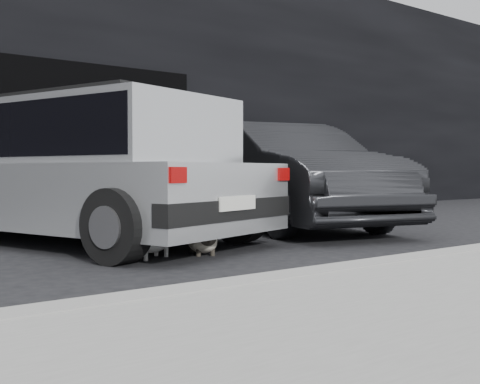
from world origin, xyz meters
TOP-DOWN VIEW (x-y plane):
  - ground at (0.00, 0.00)m, footprint 80.00×80.00m
  - building_facade at (1.00, 6.00)m, footprint 34.00×4.00m
  - garage_opening at (1.00, 3.99)m, footprint 4.00×0.10m
  - curb at (1.00, -2.60)m, footprint 18.00×0.25m
  - silver_hatchback at (-0.35, 0.78)m, footprint 3.16×4.70m
  - second_car at (2.59, 0.81)m, footprint 2.63×4.78m
  - cat_siamese at (0.14, -0.81)m, footprint 0.46×0.77m
  - cat_white at (-0.34, -0.71)m, footprint 0.67×0.39m

SIDE VIEW (x-z plane):
  - ground at x=0.00m, z-range 0.00..0.00m
  - curb at x=1.00m, z-range 0.00..0.12m
  - cat_siamese at x=0.14m, z-range -0.01..0.27m
  - cat_white at x=-0.34m, z-range 0.00..0.33m
  - second_car at x=2.59m, z-range 0.00..1.49m
  - silver_hatchback at x=-0.35m, z-range 0.07..1.66m
  - garage_opening at x=1.00m, z-range 0.00..2.60m
  - building_facade at x=1.00m, z-range 0.00..5.00m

